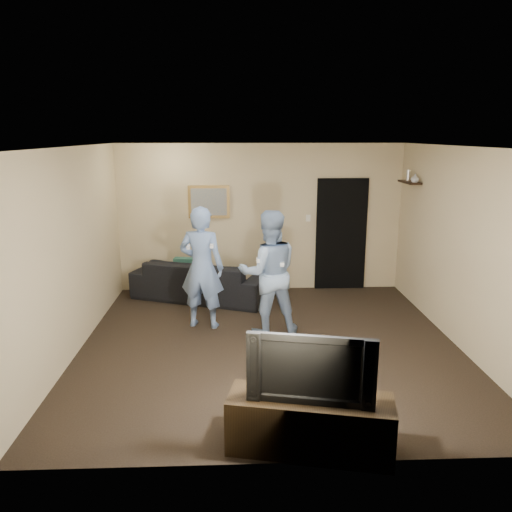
{
  "coord_description": "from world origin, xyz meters",
  "views": [
    {
      "loc": [
        -0.44,
        -6.22,
        2.75
      ],
      "look_at": [
        -0.17,
        0.3,
        1.15
      ],
      "focal_mm": 35.0,
      "sensor_mm": 36.0,
      "label": 1
    }
  ],
  "objects_px": {
    "wii_player_left": "(202,268)",
    "tv_console": "(310,424)",
    "wii_player_right": "(269,273)",
    "television": "(311,365)",
    "sofa": "(201,279)"
  },
  "relations": [
    {
      "from": "sofa",
      "to": "wii_player_left",
      "type": "height_order",
      "value": "wii_player_left"
    },
    {
      "from": "wii_player_left",
      "to": "wii_player_right",
      "type": "height_order",
      "value": "wii_player_left"
    },
    {
      "from": "tv_console",
      "to": "television",
      "type": "relative_size",
      "value": 1.33
    },
    {
      "from": "tv_console",
      "to": "wii_player_left",
      "type": "height_order",
      "value": "wii_player_left"
    },
    {
      "from": "sofa",
      "to": "tv_console",
      "type": "distance_m",
      "value": 4.47
    },
    {
      "from": "tv_console",
      "to": "wii_player_left",
      "type": "xyz_separation_m",
      "value": [
        -1.13,
        3.01,
        0.64
      ]
    },
    {
      "from": "tv_console",
      "to": "television",
      "type": "height_order",
      "value": "television"
    },
    {
      "from": "sofa",
      "to": "wii_player_right",
      "type": "xyz_separation_m",
      "value": [
        1.05,
        -1.57,
        0.54
      ]
    },
    {
      "from": "sofa",
      "to": "wii_player_left",
      "type": "bearing_deg",
      "value": 114.79
    },
    {
      "from": "wii_player_left",
      "to": "tv_console",
      "type": "bearing_deg",
      "value": -69.45
    },
    {
      "from": "tv_console",
      "to": "television",
      "type": "xyz_separation_m",
      "value": [
        -0.0,
        0.0,
        0.57
      ]
    },
    {
      "from": "tv_console",
      "to": "wii_player_left",
      "type": "distance_m",
      "value": 3.28
    },
    {
      "from": "wii_player_right",
      "to": "television",
      "type": "bearing_deg",
      "value": -86.12
    },
    {
      "from": "wii_player_right",
      "to": "wii_player_left",
      "type": "bearing_deg",
      "value": 163.22
    },
    {
      "from": "television",
      "to": "wii_player_left",
      "type": "height_order",
      "value": "wii_player_left"
    }
  ]
}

